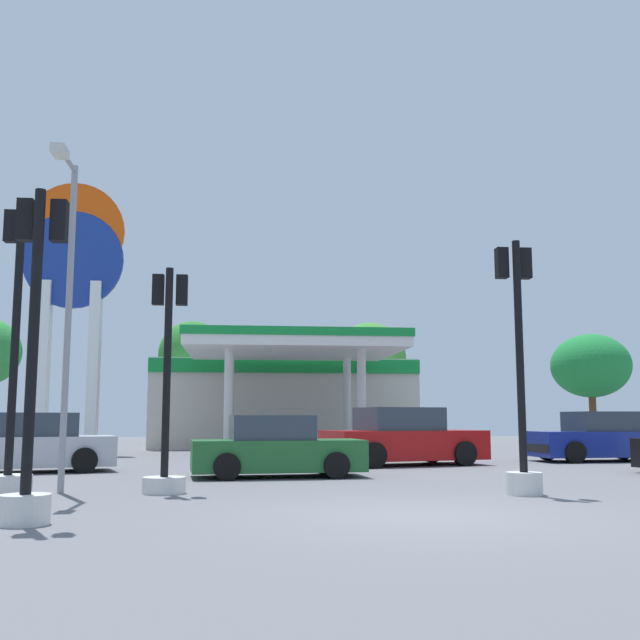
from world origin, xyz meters
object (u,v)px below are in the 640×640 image
object	(u,v)px
tree_1	(192,355)
tree_3	(591,366)
station_pole_sign	(72,283)
corner_streetlamp	(67,287)
car_3	(30,445)
traffic_signal_3	(166,415)
traffic_signal_0	(31,396)
car_2	(276,449)
car_1	(600,439)
car_0	(403,439)
tree_2	(370,360)
traffic_signal_1	(10,425)
traffic_signal_2	(520,399)

from	to	relation	value
tree_1	tree_3	world-z (taller)	tree_1
station_pole_sign	corner_streetlamp	world-z (taller)	station_pole_sign
car_3	tree_1	distance (m)	19.87
traffic_signal_3	traffic_signal_0	bearing A→B (deg)	-109.60
car_2	traffic_signal_0	size ratio (longest dim) A/B	0.93
car_1	car_0	bearing A→B (deg)	-168.99
car_1	traffic_signal_3	distance (m)	15.34
traffic_signal_3	tree_2	world-z (taller)	tree_2
car_3	tree_2	xyz separation A→B (m)	(12.02, 19.25, 3.73)
car_3	traffic_signal_1	size ratio (longest dim) A/B	0.87
traffic_signal_3	tree_3	bearing A→B (deg)	49.78
car_2	tree_1	size ratio (longest dim) A/B	0.64
corner_streetlamp	car_0	bearing A→B (deg)	43.26
car_2	tree_3	size ratio (longest dim) A/B	0.71
car_0	tree_2	xyz separation A→B (m)	(2.11, 17.46, 3.66)
car_2	car_1	bearing A→B (deg)	26.54
tree_1	car_2	bearing A→B (deg)	-81.16
traffic_signal_0	corner_streetlamp	size ratio (longest dim) A/B	0.72
car_1	traffic_signal_2	size ratio (longest dim) A/B	0.97
traffic_signal_1	tree_1	distance (m)	25.86
car_3	corner_streetlamp	size ratio (longest dim) A/B	0.73
car_0	traffic_signal_2	size ratio (longest dim) A/B	1.08
station_pole_sign	car_0	xyz separation A→B (m)	(11.15, -7.56, -5.75)
car_0	tree_3	bearing A→B (deg)	49.27
car_3	traffic_signal_0	xyz separation A→B (m)	(2.52, -9.46, 0.96)
traffic_signal_1	tree_3	xyz separation A→B (m)	(22.02, 23.71, 2.81)
car_1	traffic_signal_0	bearing A→B (deg)	-138.14
station_pole_sign	car_3	xyz separation A→B (m)	(1.23, -9.35, -5.82)
traffic_signal_1	traffic_signal_2	distance (m)	8.89
traffic_signal_1	corner_streetlamp	bearing A→B (deg)	44.77
station_pole_sign	car_1	size ratio (longest dim) A/B	2.35
station_pole_sign	traffic_signal_2	world-z (taller)	station_pole_sign
car_0	car_1	bearing A→B (deg)	11.01
car_2	corner_streetlamp	bearing A→B (deg)	-139.14
traffic_signal_2	traffic_signal_3	distance (m)	6.41
traffic_signal_2	tree_1	world-z (taller)	tree_1
tree_3	car_1	bearing A→B (deg)	-115.59
car_2	corner_streetlamp	distance (m)	6.18
traffic_signal_2	tree_3	distance (m)	27.43
car_3	car_2	bearing A→B (deg)	-19.44
car_0	corner_streetlamp	bearing A→B (deg)	-136.74
car_0	traffic_signal_2	xyz separation A→B (m)	(0.30, -8.35, 0.94)
car_3	tree_3	size ratio (longest dim) A/B	0.78
car_1	traffic_signal_2	distance (m)	11.54
car_0	car_3	xyz separation A→B (m)	(-9.92, -1.79, -0.08)
car_1	traffic_signal_1	xyz separation A→B (m)	(-15.15, -9.38, 0.53)
car_0	car_1	xyz separation A→B (m)	(6.58, 1.28, -0.04)
car_3	tree_1	world-z (taller)	tree_1
car_1	corner_streetlamp	bearing A→B (deg)	-148.97
traffic_signal_0	tree_1	world-z (taller)	tree_1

